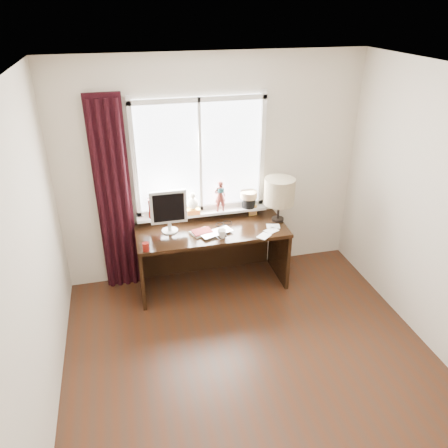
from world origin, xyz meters
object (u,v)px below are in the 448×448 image
object	(u,v)px
mug	(222,233)
table_lamp	(279,192)
red_cup	(146,247)
desk	(210,244)
monitor	(169,209)
laptop	(216,233)

from	to	relation	value
mug	table_lamp	xyz separation A→B (m)	(0.73, 0.24, 0.32)
red_cup	desk	bearing A→B (deg)	27.58
mug	monitor	bearing A→B (deg)	153.25
laptop	red_cup	bearing A→B (deg)	172.51
desk	table_lamp	size ratio (longest dim) A/B	3.27
table_lamp	mug	bearing A→B (deg)	-161.94
mug	desk	bearing A→B (deg)	102.84
laptop	desk	world-z (taller)	laptop
mug	monitor	size ratio (longest dim) A/B	0.19
laptop	monitor	xyz separation A→B (m)	(-0.49, 0.19, 0.26)
red_cup	table_lamp	bearing A→B (deg)	11.95
laptop	monitor	distance (m)	0.59
mug	monitor	xyz separation A→B (m)	(-0.53, 0.27, 0.23)
laptop	red_cup	world-z (taller)	red_cup
laptop	mug	bearing A→B (deg)	-81.19
red_cup	desk	world-z (taller)	red_cup
mug	desk	distance (m)	0.43
monitor	red_cup	bearing A→B (deg)	-129.14
laptop	table_lamp	size ratio (longest dim) A/B	0.71
table_lamp	laptop	bearing A→B (deg)	-168.56
laptop	desk	distance (m)	0.34
red_cup	monitor	bearing A→B (deg)	50.86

